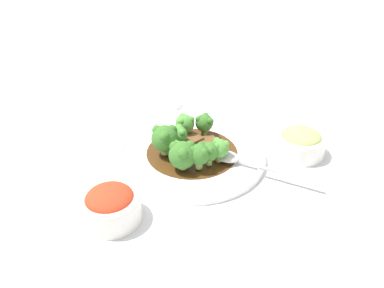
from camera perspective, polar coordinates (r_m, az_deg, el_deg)
The scene contains 19 objects.
ground_plane at distance 0.80m, azimuth -0.00°, elevation -2.06°, with size 4.00×4.00×0.00m, color silver.
main_plate at distance 0.79m, azimuth -0.00°, elevation -1.46°, with size 0.31×0.31×0.02m.
beef_strip_0 at distance 0.82m, azimuth -2.95°, elevation 0.97°, with size 0.06×0.08×0.01m.
beef_strip_1 at distance 0.80m, azimuth 2.92°, elevation -0.18°, with size 0.07×0.08×0.01m.
beef_strip_2 at distance 0.81m, azimuth -0.42°, elevation 0.48°, with size 0.06×0.05×0.01m.
broccoli_floret_0 at distance 0.74m, azimuth -2.25°, elevation -0.76°, with size 0.03×0.03×0.04m.
broccoli_floret_1 at distance 0.76m, azimuth -4.18°, elevation 0.93°, with size 0.05×0.05×0.06m.
broccoli_floret_2 at distance 0.72m, azimuth 1.08°, elevation -1.55°, with size 0.04×0.04×0.05m.
broccoli_floret_3 at distance 0.82m, azimuth -1.09°, elevation 3.13°, with size 0.04×0.04×0.05m.
broccoli_floret_4 at distance 0.73m, azimuth 2.67°, elevation -1.09°, with size 0.04×0.04×0.05m.
broccoli_floret_5 at distance 0.83m, azimuth 1.87°, elevation 3.29°, with size 0.04×0.04×0.05m.
broccoli_floret_6 at distance 0.74m, azimuth 4.22°, elevation -0.61°, with size 0.04×0.04×0.05m.
broccoli_floret_7 at distance 0.72m, azimuth -1.45°, elevation -1.60°, with size 0.05×0.05×0.06m.
broccoli_floret_8 at distance 0.78m, azimuth -2.25°, elevation 1.37°, with size 0.04×0.04×0.05m.
serving_spoon at distance 0.75m, azimuth 6.84°, elevation -2.36°, with size 0.06×0.22×0.01m.
side_bowl_kimchi at distance 0.64m, azimuth -12.12°, elevation -9.17°, with size 0.10×0.10×0.06m.
side_bowl_appetizer at distance 0.83m, azimuth 16.20°, elevation 0.30°, with size 0.10×0.10×0.06m.
sauce_dish at distance 1.00m, azimuth -3.59°, elevation 6.03°, with size 0.07×0.07×0.01m.
paper_napkin at distance 1.00m, azimuth -2.99°, elevation 5.79°, with size 0.14×0.11×0.01m.
Camera 1 is at (0.53, 0.39, 0.45)m, focal length 35.00 mm.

